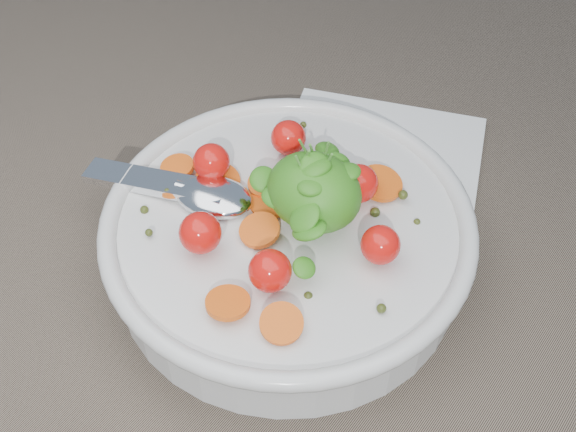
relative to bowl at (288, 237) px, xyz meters
The scene contains 3 objects.
ground 0.05m from the bowl, 141.70° to the right, with size 6.00×6.00×0.00m, color #746453.
bowl is the anchor object (origin of this frame).
napkin 0.13m from the bowl, 92.18° to the left, with size 0.16×0.14×0.01m, color white.
Camera 1 is at (0.23, -0.24, 0.41)m, focal length 45.00 mm.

